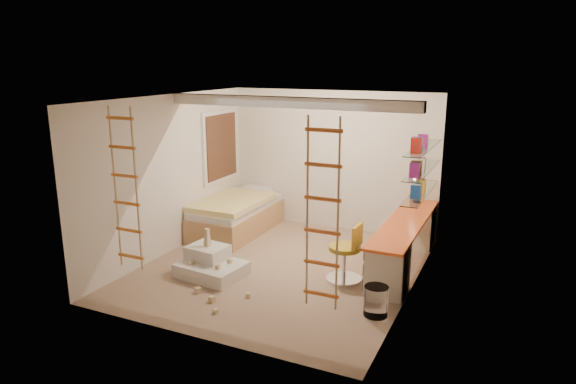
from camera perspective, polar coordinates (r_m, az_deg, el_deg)
The scene contains 15 objects.
floor at distance 8.03m, azimuth -0.91°, elevation -8.46°, with size 4.50×4.50×0.00m, color #9E8066.
ceiling_beam at distance 7.70m, azimuth -0.00°, elevation 9.93°, with size 4.00×0.18×0.16m, color white.
window_frame at distance 9.80m, azimuth -7.57°, elevation 5.06°, with size 0.06×1.15×1.35m, color white.
window_blind at distance 9.78m, azimuth -7.37°, elevation 5.05°, with size 0.02×1.00×1.20m, color #4C2D1E.
rope_ladder_left at distance 6.90m, azimuth -17.59°, elevation 0.25°, with size 0.41×0.04×2.13m, color orange, non-canonical shape.
rope_ladder_right at distance 5.50m, azimuth 3.84°, elevation -2.63°, with size 0.41×0.04×2.13m, color #D35A24, non-canonical shape.
waste_bin at distance 6.67m, azimuth 9.75°, elevation -11.84°, with size 0.31×0.31×0.39m, color white.
desk at distance 8.14m, azimuth 12.79°, elevation -5.46°, with size 0.56×2.80×0.75m.
shelves at distance 8.08m, azimuth 14.69°, elevation 2.35°, with size 0.25×1.80×0.71m.
bed at distance 9.60m, azimuth -5.72°, elevation -2.57°, with size 1.02×2.00×0.69m.
task_lamp at distance 8.85m, azimuth 14.08°, elevation 1.02°, with size 0.14×0.36×0.57m.
swivel_chair at distance 7.51m, azimuth 6.46°, elevation -7.56°, with size 0.55×0.55×0.88m.
play_platform at distance 7.83m, azimuth -8.59°, elevation -7.97°, with size 1.00×0.82×0.41m.
toy_blocks at distance 7.47m, azimuth -8.37°, elevation -8.23°, with size 1.14×1.17×0.68m.
books at distance 8.05m, azimuth 14.74°, elevation 3.24°, with size 0.14×0.70×0.92m.
Camera 1 is at (3.21, -6.67, 3.13)m, focal length 32.00 mm.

